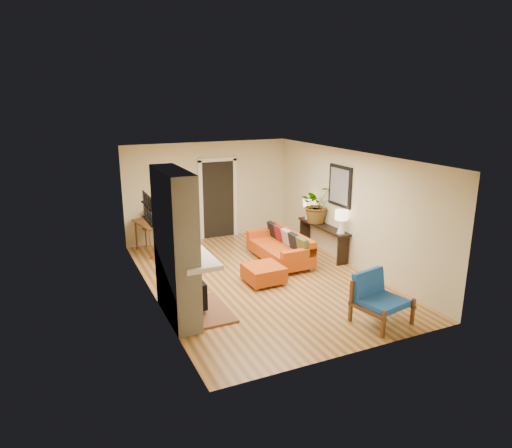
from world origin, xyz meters
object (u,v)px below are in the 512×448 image
object	(u,v)px
sofa	(282,247)
lamp_far	(309,206)
dining_table	(156,227)
lamp_near	(341,219)
blue_chair	(377,295)
ottoman	(264,273)
console_table	(323,231)
houseplant	(317,204)

from	to	relation	value
sofa	lamp_far	distance (m)	1.54
dining_table	lamp_near	size ratio (longest dim) A/B	3.39
blue_chair	dining_table	world-z (taller)	dining_table
lamp_near	dining_table	bearing A→B (deg)	144.56
sofa	ottoman	bearing A→B (deg)	-133.64
blue_chair	sofa	bearing A→B (deg)	91.48
ottoman	lamp_far	world-z (taller)	lamp_far
ottoman	dining_table	size ratio (longest dim) A/B	0.41
dining_table	lamp_near	world-z (taller)	lamp_near
sofa	console_table	distance (m)	1.16
blue_chair	lamp_near	world-z (taller)	lamp_near
console_table	lamp_near	world-z (taller)	lamp_near
lamp_far	houseplant	xyz separation A→B (m)	(-0.01, -0.39, 0.13)
ottoman	houseplant	distance (m)	2.67
sofa	lamp_near	world-z (taller)	lamp_near
sofa	lamp_near	size ratio (longest dim) A/B	3.58
sofa	houseplant	distance (m)	1.46
ottoman	console_table	distance (m)	2.38
sofa	lamp_far	world-z (taller)	lamp_far
dining_table	houseplant	distance (m)	3.99
lamp_near	lamp_far	size ratio (longest dim) A/B	1.00
console_table	lamp_near	size ratio (longest dim) A/B	3.43
sofa	ottoman	xyz separation A→B (m)	(-0.97, -1.01, -0.12)
lamp_near	houseplant	world-z (taller)	houseplant
houseplant	dining_table	bearing A→B (deg)	156.75
ottoman	lamp_near	world-z (taller)	lamp_near
blue_chair	houseplant	world-z (taller)	houseplant
console_table	houseplant	distance (m)	0.69
sofa	ottoman	size ratio (longest dim) A/B	2.55
houseplant	blue_chair	bearing A→B (deg)	-105.96
houseplant	sofa	bearing A→B (deg)	-163.23
ottoman	lamp_near	distance (m)	2.29
lamp_far	ottoman	bearing A→B (deg)	-140.34
blue_chair	houseplant	size ratio (longest dim) A/B	1.03
ottoman	lamp_far	size ratio (longest dim) A/B	1.40
sofa	lamp_far	size ratio (longest dim) A/B	3.58
lamp_far	houseplant	bearing A→B (deg)	-91.47
lamp_near	houseplant	distance (m)	1.04
dining_table	blue_chair	bearing A→B (deg)	-63.51
lamp_near	houseplant	bearing A→B (deg)	90.55
sofa	dining_table	xyz separation A→B (m)	(-2.51, 1.90, 0.30)
lamp_far	houseplant	world-z (taller)	houseplant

